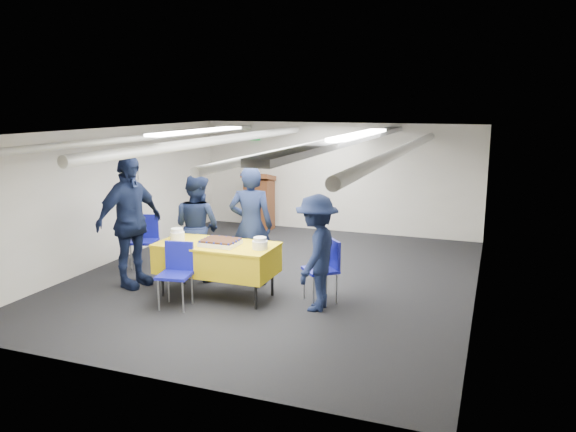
# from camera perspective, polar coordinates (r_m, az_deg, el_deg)

# --- Properties ---
(ground) EXTENTS (7.00, 7.00, 0.00)m
(ground) POSITION_cam_1_polar(r_m,az_deg,el_deg) (8.93, -1.26, -6.25)
(ground) COLOR black
(ground) RESTS_ON ground
(room_shell) EXTENTS (6.00, 7.00, 2.30)m
(room_shell) POSITION_cam_1_polar(r_m,az_deg,el_deg) (8.89, 0.23, 5.64)
(room_shell) COLOR beige
(room_shell) RESTS_ON ground
(serving_table) EXTENTS (1.69, 0.83, 0.77)m
(serving_table) POSITION_cam_1_polar(r_m,az_deg,el_deg) (8.01, -7.23, -4.26)
(serving_table) COLOR black
(serving_table) RESTS_ON ground
(sheet_cake) EXTENTS (0.52, 0.40, 0.09)m
(sheet_cake) POSITION_cam_1_polar(r_m,az_deg,el_deg) (7.85, -6.90, -2.66)
(sheet_cake) COLOR white
(sheet_cake) RESTS_ON serving_table
(plate_stack_left) EXTENTS (0.21, 0.21, 0.18)m
(plate_stack_left) POSITION_cam_1_polar(r_m,az_deg,el_deg) (8.19, -11.20, -1.91)
(plate_stack_left) COLOR white
(plate_stack_left) RESTS_ON serving_table
(plate_stack_right) EXTENTS (0.21, 0.21, 0.16)m
(plate_stack_right) POSITION_cam_1_polar(r_m,az_deg,el_deg) (7.60, -2.86, -2.81)
(plate_stack_right) COLOR white
(plate_stack_right) RESTS_ON serving_table
(podium) EXTENTS (0.62, 0.53, 1.25)m
(podium) POSITION_cam_1_polar(r_m,az_deg,el_deg) (12.11, -2.94, 1.49)
(podium) COLOR brown
(podium) RESTS_ON ground
(chair_near) EXTENTS (0.49, 0.49, 0.87)m
(chair_near) POSITION_cam_1_polar(r_m,az_deg,el_deg) (7.74, -11.22, -5.16)
(chair_near) COLOR gray
(chair_near) RESTS_ON ground
(chair_right) EXTENTS (0.59, 0.59, 0.87)m
(chair_right) POSITION_cam_1_polar(r_m,az_deg,el_deg) (7.79, 3.89, -4.86)
(chair_right) COLOR gray
(chair_right) RESTS_ON ground
(chair_left) EXTENTS (0.52, 0.52, 0.87)m
(chair_left) POSITION_cam_1_polar(r_m,az_deg,el_deg) (9.68, -14.31, -1.93)
(chair_left) COLOR gray
(chair_left) RESTS_ON ground
(sailor_a) EXTENTS (0.75, 0.59, 1.81)m
(sailor_a) POSITION_cam_1_polar(r_m,az_deg,el_deg) (8.42, -3.78, -0.99)
(sailor_a) COLOR black
(sailor_a) RESTS_ON ground
(sailor_b) EXTENTS (0.90, 0.76, 1.63)m
(sailor_b) POSITION_cam_1_polar(r_m,az_deg,el_deg) (8.85, -9.23, -1.07)
(sailor_b) COLOR black
(sailor_b) RESTS_ON ground
(sailor_c) EXTENTS (0.75, 1.24, 1.97)m
(sailor_c) POSITION_cam_1_polar(r_m,az_deg,el_deg) (8.61, -15.79, -0.57)
(sailor_c) COLOR black
(sailor_c) RESTS_ON ground
(sailor_d) EXTENTS (0.60, 1.02, 1.55)m
(sailor_d) POSITION_cam_1_polar(r_m,az_deg,el_deg) (7.40, 2.91, -3.75)
(sailor_d) COLOR black
(sailor_d) RESTS_ON ground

